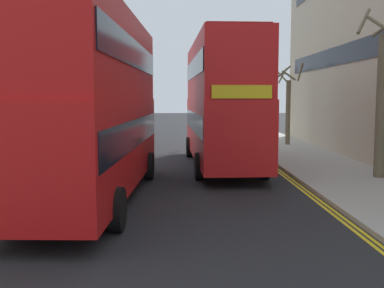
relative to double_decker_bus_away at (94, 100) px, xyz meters
The scene contains 9 objects.
sidewalk_right 10.19m from the double_decker_bus_away, 24.00° to the left, with size 4.00×80.00×0.14m, color #ADA89E.
sidewalk_left 6.42m from the double_decker_bus_away, 135.86° to the left, with size 4.00×80.00×0.14m, color #ADA89E.
kerb_line_outer 7.71m from the double_decker_bus_away, 16.11° to the left, with size 0.10×56.00×0.01m, color yellow.
kerb_line_inner 7.57m from the double_decker_bus_away, 16.48° to the left, with size 0.10×56.00×0.01m, color yellow.
double_decker_bus_away is the anchor object (origin of this frame).
double_decker_bus_oncoming 7.92m from the double_decker_bus_away, 56.40° to the left, with size 3.11×10.89×5.64m.
street_tree_near 17.60m from the double_decker_bus_away, 57.88° to the left, with size 1.76×1.74×5.09m.
street_tree_mid 10.44m from the double_decker_bus_away, 16.28° to the left, with size 1.99×1.94×6.37m.
street_tree_distant 23.36m from the double_decker_bus_away, 65.62° to the left, with size 2.27×2.16×5.24m.
Camera 1 is at (0.23, -1.71, 3.10)m, focal length 42.51 mm.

